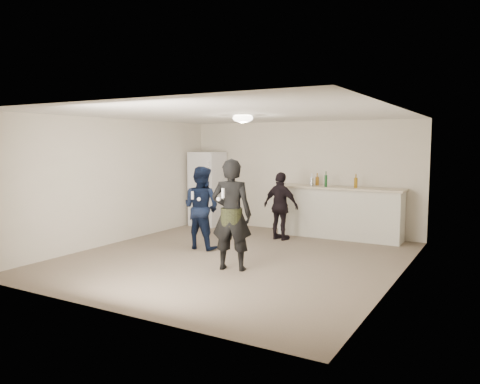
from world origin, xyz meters
The scene contains 21 objects.
floor centered at (0.00, 0.00, 0.00)m, with size 6.00×6.00×0.00m, color #6B5B4C.
ceiling centered at (0.00, 0.00, 2.50)m, with size 6.00×6.00×0.00m, color silver.
wall_back centered at (0.00, 3.00, 1.25)m, with size 6.00×6.00×0.00m, color beige.
wall_front centered at (0.00, -3.00, 1.25)m, with size 6.00×6.00×0.00m, color beige.
wall_left centered at (-2.75, 0.00, 1.25)m, with size 6.00×6.00×0.00m, color beige.
wall_right centered at (2.75, 0.00, 1.25)m, with size 6.00×6.00×0.00m, color beige.
counter centered at (1.03, 2.67, 0.53)m, with size 2.60×0.56×1.05m, color silver.
counter_top centered at (1.03, 2.67, 1.07)m, with size 2.68×0.64×0.04m, color #C3BB97.
fridge centered at (-2.29, 2.60, 0.90)m, with size 0.70×0.70×1.80m, color silver.
fridge_handle centered at (-2.01, 2.23, 1.30)m, with size 0.02×0.02×0.60m, color silver.
ceiling_dome centered at (0.00, 0.30, 2.45)m, with size 0.36×0.36×0.16m, color white.
shaker centered at (0.41, 2.61, 1.18)m, with size 0.08×0.08×0.17m, color #B0B0B5.
man centered at (-0.95, 0.37, 0.79)m, with size 0.77×0.60×1.57m, color #0E1B3C.
woman centered at (0.34, -0.67, 0.88)m, with size 0.65×0.42×1.77m, color black.
camo_shorts centered at (0.34, -0.67, 0.85)m, with size 0.34×0.34×0.28m, color #2B3417.
spectator centered at (0.03, 1.86, 0.71)m, with size 0.83×0.35×1.42m, color black.
remote_man centered at (-0.95, 0.09, 1.05)m, with size 0.04×0.04×0.15m, color white.
nunchuk_man centered at (-0.83, 0.12, 0.98)m, with size 0.07×0.07×0.07m, color white.
remote_woman centered at (0.34, -0.92, 1.25)m, with size 0.04×0.04×0.15m, color white.
nunchuk_woman centered at (0.24, -0.89, 1.15)m, with size 0.07×0.07×0.07m, color silver.
bottle_cluster centered at (0.77, 2.66, 1.20)m, with size 1.05×0.35×0.25m.
Camera 1 is at (4.07, -6.94, 2.00)m, focal length 35.00 mm.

